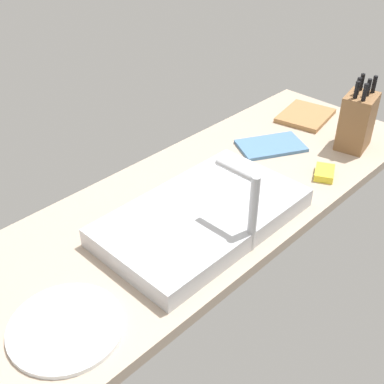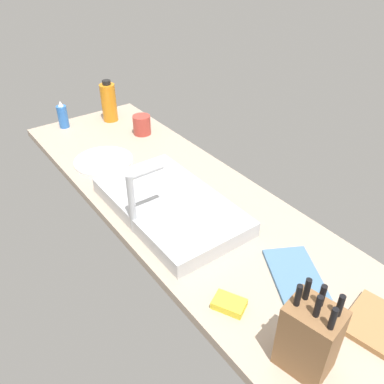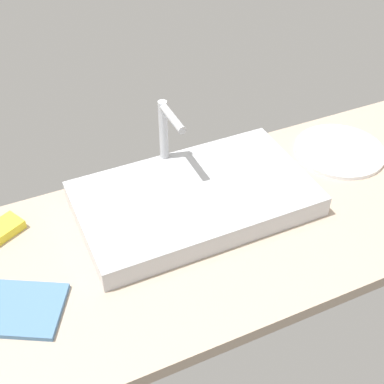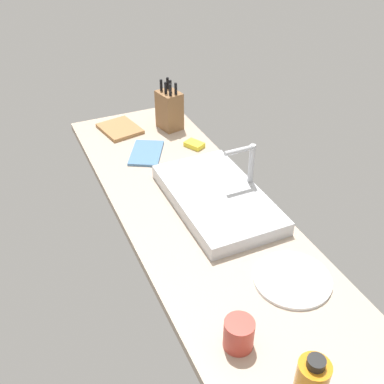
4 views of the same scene
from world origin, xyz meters
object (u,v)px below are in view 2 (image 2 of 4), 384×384
sink_basin (170,206)px  soap_bottle (63,116)px  dish_towel (295,275)px  coffee_mug (142,125)px  faucet (135,197)px  knife_block (309,337)px  dinner_plate (104,161)px  water_bottle (109,102)px  dish_sponge (229,304)px

sink_basin → soap_bottle: (93.69, 3.94, 3.39)cm
dish_towel → coffee_mug: 112.99cm
sink_basin → faucet: faucet is taller
knife_block → dinner_plate: bearing=-13.8°
sink_basin → faucet: (-1.37, 14.42, 10.79)cm
knife_block → dish_towel: bearing=-56.6°
knife_block → water_bottle: size_ratio=1.17×
faucet → dinner_plate: 52.51cm
knife_block → faucet: bearing=-6.3°
dish_sponge → knife_block: bearing=-172.0°
knife_block → dinner_plate: knife_block is taller
water_bottle → dish_towel: water_bottle is taller
knife_block → dish_sponge: size_ratio=2.85×
water_bottle → faucet: bearing=159.0°
knife_block → soap_bottle: 163.86cm
dinner_plate → dish_sponge: (-94.63, 7.32, 0.60)cm
faucet → dish_sponge: faucet is taller
faucet → dish_sponge: 46.73cm
soap_bottle → dinner_plate: bearing=-179.7°
coffee_mug → knife_block: bearing=166.2°
knife_block → coffee_mug: knife_block is taller
faucet → soap_bottle: faucet is taller
soap_bottle → dinner_plate: 45.70cm
soap_bottle → dinner_plate: soap_bottle is taller
water_bottle → dish_towel: 137.15cm
sink_basin → dish_sponge: size_ratio=6.56×
water_bottle → dish_towel: size_ratio=0.95×
dish_towel → knife_block: bearing=135.3°
dish_towel → dish_sponge: 24.05cm
faucet → dish_sponge: size_ratio=2.55×
soap_bottle → dish_sponge: size_ratio=1.59×
coffee_mug → water_bottle: bearing=12.4°
coffee_mug → dinner_plate: bearing=117.0°
faucet → soap_bottle: bearing=-6.3°
knife_block → dinner_plate: 118.88cm
water_bottle → dinner_plate: bearing=149.2°
faucet → dish_towel: bearing=-150.4°
dish_sponge → sink_basin: bearing=-13.4°
coffee_mug → dish_sponge: size_ratio=1.06×
faucet → soap_bottle: size_ratio=1.60×
soap_bottle → dish_sponge: bearing=177.1°
sink_basin → knife_block: size_ratio=2.30×
coffee_mug → soap_bottle: bearing=43.2°
knife_block → dish_sponge: knife_block is taller
dish_sponge → faucet: bearing=4.3°
dish_towel → dish_sponge: size_ratio=2.55×
dish_towel → coffee_mug: bearing=-6.2°
sink_basin → knife_block: bearing=173.7°
water_bottle → dinner_plate: 46.38cm
faucet → dish_towel: 56.70cm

